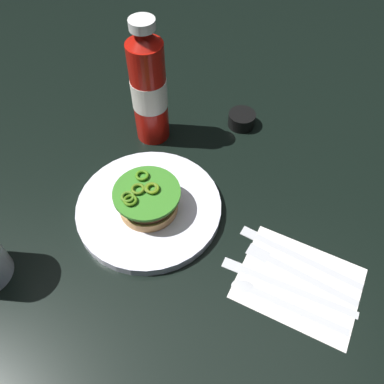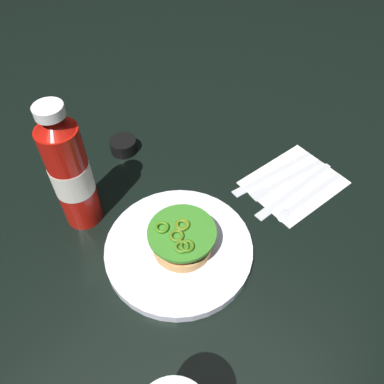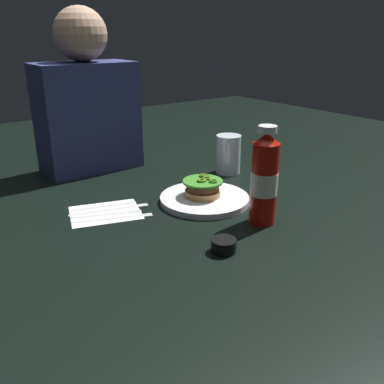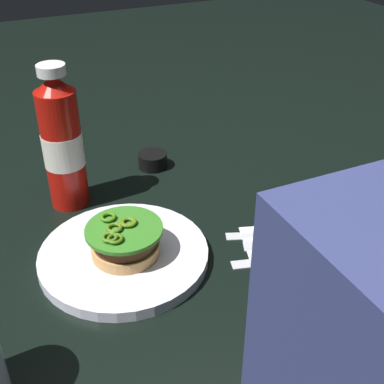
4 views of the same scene
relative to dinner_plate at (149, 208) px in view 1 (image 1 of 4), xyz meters
name	(u,v)px [view 1 (image 1 of 4)]	position (x,y,z in m)	size (l,w,h in m)	color
ground_plane	(174,197)	(-0.04, -0.04, -0.01)	(3.00, 3.00, 0.00)	black
dinner_plate	(149,208)	(0.00, 0.00, 0.00)	(0.25, 0.25, 0.02)	white
burger_sandwich	(147,200)	(0.00, 0.01, 0.03)	(0.11, 0.11, 0.05)	tan
ketchup_bottle	(149,88)	(0.03, -0.19, 0.11)	(0.07, 0.07, 0.25)	#B1120B
condiment_cup	(242,119)	(-0.14, -0.25, 0.01)	(0.06, 0.06, 0.03)	black
napkin	(299,283)	(-0.26, 0.10, -0.01)	(0.18, 0.14, 0.00)	white
steak_knife	(292,252)	(-0.25, 0.05, 0.00)	(0.20, 0.09, 0.00)	silver
fork_utensil	(291,269)	(-0.25, 0.08, 0.00)	(0.18, 0.09, 0.00)	silver
butter_knife	(279,283)	(-0.23, 0.10, 0.00)	(0.21, 0.07, 0.00)	silver
spoon_utensil	(272,298)	(-0.22, 0.13, 0.00)	(0.18, 0.07, 0.00)	silver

